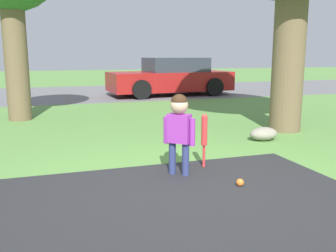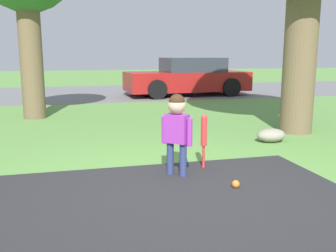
{
  "view_description": "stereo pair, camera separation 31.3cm",
  "coord_description": "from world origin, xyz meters",
  "px_view_note": "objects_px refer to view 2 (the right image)",
  "views": [
    {
      "loc": [
        -1.44,
        -3.35,
        1.37
      ],
      "look_at": [
        -0.03,
        0.94,
        0.5
      ],
      "focal_mm": 40.0,
      "sensor_mm": 36.0,
      "label": 1
    },
    {
      "loc": [
        -1.14,
        -3.43,
        1.37
      ],
      "look_at": [
        -0.03,
        0.94,
        0.5
      ],
      "focal_mm": 40.0,
      "sensor_mm": 36.0,
      "label": 2
    }
  ],
  "objects_px": {
    "child": "(177,123)",
    "baseball_bat": "(204,134)",
    "sports_ball": "(236,184)",
    "parked_car": "(188,78)"
  },
  "relations": [
    {
      "from": "baseball_bat",
      "to": "parked_car",
      "type": "bearing_deg",
      "value": 74.1
    },
    {
      "from": "child",
      "to": "sports_ball",
      "type": "xyz_separation_m",
      "value": [
        0.48,
        -0.56,
        -0.57
      ]
    },
    {
      "from": "baseball_bat",
      "to": "sports_ball",
      "type": "xyz_separation_m",
      "value": [
        0.09,
        -0.74,
        -0.39
      ]
    },
    {
      "from": "child",
      "to": "parked_car",
      "type": "relative_size",
      "value": 0.23
    },
    {
      "from": "baseball_bat",
      "to": "parked_car",
      "type": "distance_m",
      "value": 8.28
    },
    {
      "from": "baseball_bat",
      "to": "sports_ball",
      "type": "distance_m",
      "value": 0.84
    },
    {
      "from": "child",
      "to": "parked_car",
      "type": "distance_m",
      "value": 8.55
    },
    {
      "from": "child",
      "to": "baseball_bat",
      "type": "bearing_deg",
      "value": 66.23
    },
    {
      "from": "child",
      "to": "sports_ball",
      "type": "distance_m",
      "value": 0.93
    },
    {
      "from": "baseball_bat",
      "to": "child",
      "type": "bearing_deg",
      "value": -155.73
    }
  ]
}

